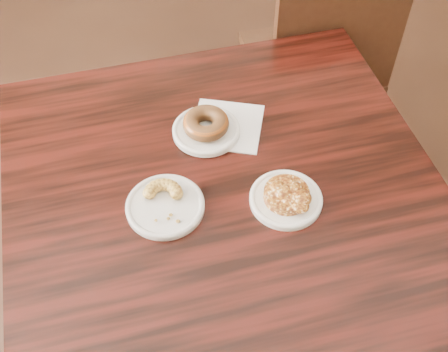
{
  "coord_description": "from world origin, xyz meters",
  "views": [
    {
      "loc": [
        -0.16,
        -0.53,
        1.72
      ],
      "look_at": [
        -0.18,
        0.23,
        0.8
      ],
      "focal_mm": 45.0,
      "sensor_mm": 36.0,
      "label": 1
    }
  ],
  "objects_px": {
    "apple_fritter": "(287,193)",
    "cruller_fragment": "(164,201)",
    "glazed_donut": "(206,123)",
    "chair_far": "(309,62)",
    "cafe_table": "(225,273)"
  },
  "relations": [
    {
      "from": "cafe_table",
      "to": "cruller_fragment",
      "type": "distance_m",
      "value": 0.42
    },
    {
      "from": "chair_far",
      "to": "apple_fritter",
      "type": "xyz_separation_m",
      "value": [
        -0.15,
        -0.84,
        0.33
      ]
    },
    {
      "from": "apple_fritter",
      "to": "glazed_donut",
      "type": "bearing_deg",
      "value": 132.08
    },
    {
      "from": "cruller_fragment",
      "to": "apple_fritter",
      "type": "bearing_deg",
      "value": 5.0
    },
    {
      "from": "apple_fritter",
      "to": "cruller_fragment",
      "type": "distance_m",
      "value": 0.26
    },
    {
      "from": "apple_fritter",
      "to": "cruller_fragment",
      "type": "xyz_separation_m",
      "value": [
        -0.26,
        -0.02,
        -0.0
      ]
    },
    {
      "from": "glazed_donut",
      "to": "cruller_fragment",
      "type": "xyz_separation_m",
      "value": [
        -0.08,
        -0.22,
        -0.01
      ]
    },
    {
      "from": "apple_fritter",
      "to": "cruller_fragment",
      "type": "bearing_deg",
      "value": -175.0
    },
    {
      "from": "glazed_donut",
      "to": "cruller_fragment",
      "type": "height_order",
      "value": "glazed_donut"
    },
    {
      "from": "chair_far",
      "to": "cruller_fragment",
      "type": "xyz_separation_m",
      "value": [
        -0.41,
        -0.86,
        0.33
      ]
    },
    {
      "from": "glazed_donut",
      "to": "cruller_fragment",
      "type": "relative_size",
      "value": 1.12
    },
    {
      "from": "chair_far",
      "to": "cruller_fragment",
      "type": "distance_m",
      "value": 1.01
    },
    {
      "from": "chair_far",
      "to": "apple_fritter",
      "type": "height_order",
      "value": "chair_far"
    },
    {
      "from": "chair_far",
      "to": "cafe_table",
      "type": "bearing_deg",
      "value": 55.86
    },
    {
      "from": "cafe_table",
      "to": "chair_far",
      "type": "distance_m",
      "value": 0.85
    }
  ]
}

